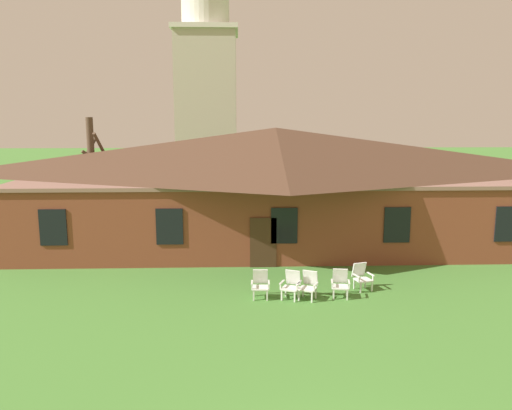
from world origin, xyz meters
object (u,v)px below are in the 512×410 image
(lawn_chair_near_door, at_px, (291,284))
(lawn_chair_left_end, at_px, (309,284))
(lawn_chair_by_porch, at_px, (260,283))
(lawn_chair_right_end, at_px, (362,276))
(lawn_chair_middle, at_px, (340,283))

(lawn_chair_near_door, distance_m, lawn_chair_left_end, 0.60)
(lawn_chair_by_porch, bearing_deg, lawn_chair_right_end, 10.78)
(lawn_chair_near_door, distance_m, lawn_chair_middle, 1.72)
(lawn_chair_by_porch, bearing_deg, lawn_chair_near_door, -5.83)
(lawn_chair_by_porch, bearing_deg, lawn_chair_middle, -0.21)
(lawn_chair_by_porch, relative_size, lawn_chair_middle, 1.00)
(lawn_chair_left_end, distance_m, lawn_chair_middle, 1.14)
(lawn_chair_near_door, bearing_deg, lawn_chair_middle, 3.27)
(lawn_chair_by_porch, relative_size, lawn_chair_left_end, 1.00)
(lawn_chair_middle, distance_m, lawn_chair_right_end, 1.17)
(lawn_chair_left_end, height_order, lawn_chair_right_end, same)
(lawn_chair_left_end, xyz_separation_m, lawn_chair_right_end, (2.05, 0.87, 0.00))
(lawn_chair_near_door, xyz_separation_m, lawn_chair_middle, (1.72, 0.10, 0.00))
(lawn_chair_left_end, bearing_deg, lawn_chair_middle, 8.09)
(lawn_chair_by_porch, xyz_separation_m, lawn_chair_right_end, (3.70, 0.70, 0.00))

